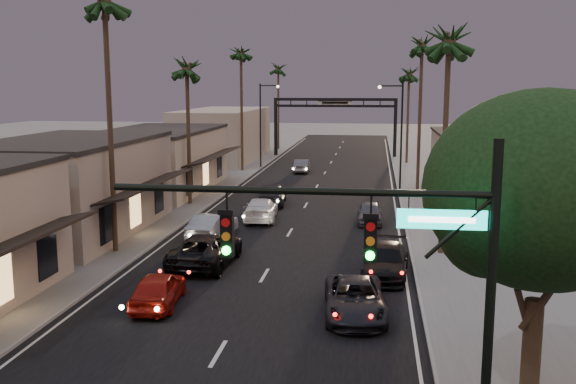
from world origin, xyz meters
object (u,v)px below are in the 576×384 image
(palm_ra, at_px, (449,33))
(oncoming_silver, at_px, (213,226))
(palm_lc, at_px, (187,63))
(oncoming_pickup, at_px, (206,249))
(traffic_signal, at_px, (402,262))
(palm_far, at_px, (278,66))
(palm_rc, at_px, (409,70))
(arch, at_px, (335,112))
(palm_ld, at_px, (241,49))
(curbside_near, at_px, (355,299))
(palm_rb, at_px, (422,40))
(curbside_black, at_px, (386,261))
(streetlight_left, at_px, (263,118))
(streetlight_right, at_px, (398,128))
(oncoming_red, at_px, (158,289))
(corner_tree, at_px, (545,198))

(palm_ra, relative_size, oncoming_silver, 2.90)
(palm_lc, bearing_deg, oncoming_pickup, -70.88)
(traffic_signal, distance_m, palm_far, 75.58)
(palm_lc, bearing_deg, palm_rc, 58.44)
(arch, xyz_separation_m, palm_ra, (8.60, -46.00, 5.91))
(palm_ld, bearing_deg, curbside_near, -72.32)
(curbside_near, bearing_deg, palm_far, 96.36)
(palm_lc, xyz_separation_m, palm_ld, (0.00, 19.00, 1.95))
(palm_rb, relative_size, curbside_black, 2.83)
(streetlight_left, bearing_deg, palm_rb, -42.05)
(streetlight_right, xyz_separation_m, oncoming_red, (-10.48, -30.69, -4.62))
(corner_tree, height_order, palm_rc, palm_rc)
(oncoming_red, height_order, oncoming_pickup, oncoming_pickup)
(curbside_black, bearing_deg, palm_ra, 60.01)
(palm_ra, height_order, oncoming_silver, palm_ra)
(streetlight_left, xyz_separation_m, oncoming_pickup, (3.74, -37.63, -4.53))
(traffic_signal, xyz_separation_m, arch, (-5.69, 66.00, 0.45))
(streetlight_right, bearing_deg, arch, 105.47)
(oncoming_red, bearing_deg, palm_ra, -146.92)
(streetlight_left, xyz_separation_m, palm_lc, (-1.68, -22.00, 5.14))
(oncoming_silver, distance_m, curbside_near, 14.53)
(streetlight_right, relative_size, oncoming_silver, 1.98)
(oncoming_pickup, distance_m, curbside_black, 8.86)
(arch, distance_m, curbside_black, 50.83)
(palm_far, distance_m, curbside_near, 65.92)
(corner_tree, distance_m, palm_ra, 17.45)
(streetlight_left, bearing_deg, arch, 60.03)
(palm_lc, distance_m, palm_ra, 20.99)
(traffic_signal, relative_size, curbside_near, 1.70)
(traffic_signal, xyz_separation_m, streetlight_left, (-12.61, 54.00, 0.25))
(palm_rb, height_order, curbside_black, palm_rb)
(palm_far, bearing_deg, oncoming_red, -85.74)
(traffic_signal, distance_m, palm_ld, 53.47)
(arch, height_order, oncoming_red, arch)
(traffic_signal, bearing_deg, palm_ra, 81.72)
(traffic_signal, distance_m, oncoming_silver, 24.42)
(streetlight_left, bearing_deg, palm_ra, -65.46)
(oncoming_red, bearing_deg, palm_ld, -88.42)
(oncoming_silver, bearing_deg, palm_ld, -74.05)
(palm_ra, distance_m, oncoming_silver, 16.83)
(oncoming_red, bearing_deg, corner_tree, 146.76)
(palm_rc, bearing_deg, palm_rb, -90.00)
(curbside_near, bearing_deg, palm_ra, 61.87)
(corner_tree, bearing_deg, palm_rb, 91.37)
(corner_tree, height_order, oncoming_pickup, corner_tree)
(palm_rc, distance_m, curbside_near, 50.91)
(palm_rb, bearing_deg, palm_ld, 147.40)
(curbside_black, bearing_deg, oncoming_red, -145.08)
(arch, distance_m, palm_rb, 28.24)
(palm_rc, xyz_separation_m, palm_far, (-16.90, 14.00, 0.97))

